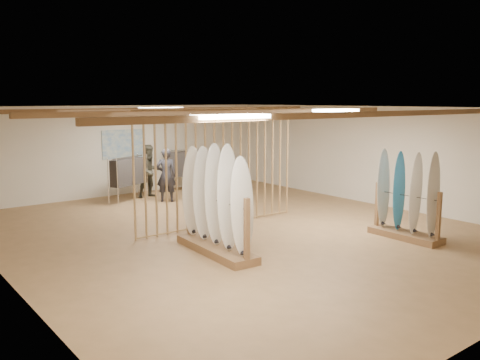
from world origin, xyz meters
TOP-DOWN VIEW (x-y plane):
  - floor at (0.00, 0.00)m, footprint 12.00×12.00m
  - ceiling at (0.00, 0.00)m, footprint 12.00×12.00m
  - wall_back at (0.00, 6.00)m, footprint 12.00×0.00m
  - wall_right at (5.00, 0.00)m, footprint 0.00×12.00m
  - ceiling_slats at (0.00, 0.00)m, footprint 9.50×6.12m
  - light_panels at (0.00, 0.00)m, footprint 1.20×0.35m
  - bamboo_partition at (0.00, 0.80)m, footprint 4.45×0.05m
  - poster at (0.00, 5.98)m, footprint 1.40×0.03m
  - rack_left at (-1.36, -0.97)m, footprint 0.73×2.26m
  - rack_right at (2.50, -2.63)m, footprint 0.53×1.63m
  - clothing_rack_a at (-0.44, 4.78)m, footprint 1.22×0.74m
  - clothing_rack_b at (1.79, 5.15)m, footprint 1.25×0.79m
  - shopper_a at (0.44, 4.09)m, footprint 0.79×0.73m
  - shopper_b at (0.40, 5.00)m, footprint 0.94×0.76m

SIDE VIEW (x-z plane):
  - floor at x=0.00m, z-range 0.00..0.00m
  - rack_right at x=2.50m, z-range -0.31..1.58m
  - rack_left at x=-1.36m, z-range -0.34..1.78m
  - clothing_rack_a at x=-0.44m, z-range 0.21..1.57m
  - shopper_a at x=0.44m, z-range 0.00..1.79m
  - clothing_rack_b at x=1.79m, z-range 0.21..1.62m
  - shopper_b at x=0.40m, z-range 0.00..1.84m
  - bamboo_partition at x=0.00m, z-range 0.01..2.79m
  - wall_back at x=0.00m, z-range -4.60..7.40m
  - wall_right at x=5.00m, z-range -4.60..7.40m
  - poster at x=0.00m, z-range 1.15..2.05m
  - ceiling_slats at x=0.00m, z-range 2.67..2.77m
  - light_panels at x=0.00m, z-range 2.71..2.77m
  - ceiling at x=0.00m, z-range 2.80..2.80m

